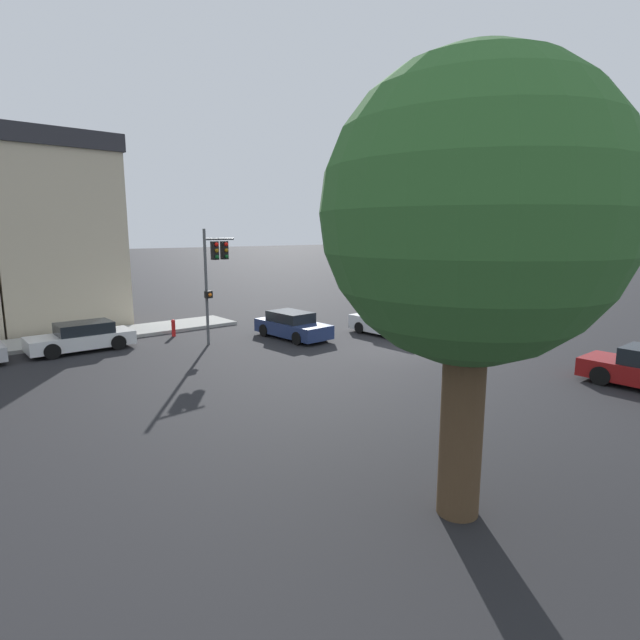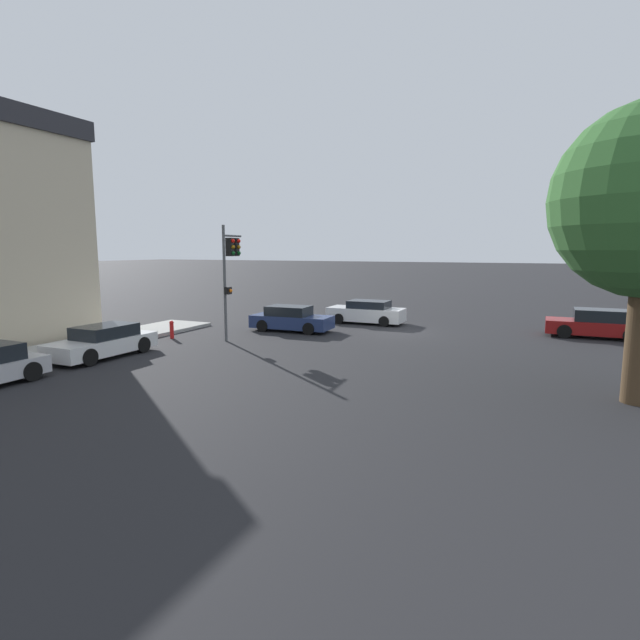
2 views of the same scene
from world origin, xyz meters
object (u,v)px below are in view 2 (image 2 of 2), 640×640
Objects in this scene: traffic_signal at (230,261)px; crossing_car_1 at (291,319)px; crossing_car_2 at (367,312)px; parked_car_0 at (103,342)px; fire_hydrant at (172,329)px; crossing_car_0 at (597,324)px.

traffic_signal reaches higher than crossing_car_1.
crossing_car_1 is 0.98× the size of crossing_car_2.
parked_car_0 is at bearing 63.04° from crossing_car_2.
crossing_car_1 is 4.94× the size of fire_hydrant.
crossing_car_0 reaches higher than crossing_car_1.
crossing_car_1 is 6.40m from fire_hydrant.
traffic_signal is 1.24× the size of parked_car_0.
traffic_signal is 1.23× the size of crossing_car_2.
crossing_car_0 is 1.04× the size of crossing_car_1.
fire_hydrant is (2.98, 1.01, -3.43)m from traffic_signal.
traffic_signal reaches higher than crossing_car_2.
crossing_car_0 is at bearing -154.98° from fire_hydrant.
crossing_car_2 reaches higher than parked_car_0.
crossing_car_0 is at bearing -179.49° from crossing_car_2.
crossing_car_2 is at bearing 58.05° from traffic_signal.
fire_hydrant is (19.74, 9.21, -0.21)m from crossing_car_0.
traffic_signal is 6.16× the size of fire_hydrant.
crossing_car_2 is at bearing 153.50° from parked_car_0.
crossing_car_0 reaches higher than parked_car_0.
crossing_car_0 is 1.02× the size of crossing_car_2.
crossing_car_1 reaches higher than parked_car_0.
crossing_car_1 is 10.13m from parked_car_0.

